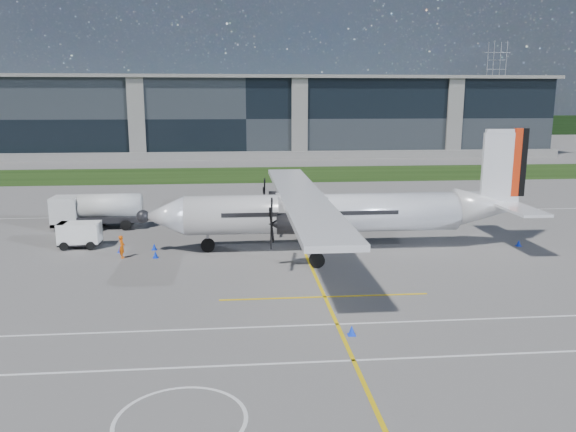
{
  "coord_description": "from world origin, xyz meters",
  "views": [
    {
      "loc": [
        -1.86,
        -36.08,
        11.04
      ],
      "look_at": [
        1.67,
        2.58,
        2.98
      ],
      "focal_mm": 35.0,
      "sensor_mm": 36.0,
      "label": 1
    }
  ],
  "objects_px": {
    "safety_cone_portwing": "(352,330)",
    "safety_cone_nose_port": "(155,254)",
    "fuel_tanker_truck": "(91,211)",
    "safety_cone_nose_stbd": "(154,247)",
    "baggage_tug": "(80,235)",
    "safety_cone_stbdwing": "(290,208)",
    "safety_cone_fwd": "(120,249)",
    "ground_crew_person": "(122,245)",
    "safety_cone_tail": "(519,243)",
    "turboprop_aircraft": "(337,190)",
    "pylon_east": "(495,88)"
  },
  "relations": [
    {
      "from": "safety_cone_tail",
      "to": "pylon_east",
      "type": "bearing_deg",
      "value": 65.89
    },
    {
      "from": "safety_cone_portwing",
      "to": "safety_cone_nose_port",
      "type": "bearing_deg",
      "value": 127.78
    },
    {
      "from": "baggage_tug",
      "to": "safety_cone_stbdwing",
      "type": "distance_m",
      "value": 21.77
    },
    {
      "from": "turboprop_aircraft",
      "to": "safety_cone_nose_stbd",
      "type": "bearing_deg",
      "value": 175.92
    },
    {
      "from": "fuel_tanker_truck",
      "to": "safety_cone_stbdwing",
      "type": "relative_size",
      "value": 16.1
    },
    {
      "from": "turboprop_aircraft",
      "to": "baggage_tug",
      "type": "bearing_deg",
      "value": 173.35
    },
    {
      "from": "fuel_tanker_truck",
      "to": "safety_cone_fwd",
      "type": "xyz_separation_m",
      "value": [
        4.06,
        -8.39,
        -1.26
      ]
    },
    {
      "from": "safety_cone_nose_stbd",
      "to": "safety_cone_stbdwing",
      "type": "bearing_deg",
      "value": 51.31
    },
    {
      "from": "baggage_tug",
      "to": "safety_cone_stbdwing",
      "type": "height_order",
      "value": "baggage_tug"
    },
    {
      "from": "safety_cone_tail",
      "to": "safety_cone_fwd",
      "type": "xyz_separation_m",
      "value": [
        -30.17,
        0.97,
        0.0
      ]
    },
    {
      "from": "ground_crew_person",
      "to": "safety_cone_nose_stbd",
      "type": "height_order",
      "value": "ground_crew_person"
    },
    {
      "from": "ground_crew_person",
      "to": "turboprop_aircraft",
      "type": "bearing_deg",
      "value": -88.26
    },
    {
      "from": "fuel_tanker_truck",
      "to": "safety_cone_stbdwing",
      "type": "height_order",
      "value": "fuel_tanker_truck"
    },
    {
      "from": "safety_cone_portwing",
      "to": "safety_cone_tail",
      "type": "bearing_deg",
      "value": 43.36
    },
    {
      "from": "baggage_tug",
      "to": "safety_cone_nose_port",
      "type": "height_order",
      "value": "baggage_tug"
    },
    {
      "from": "pylon_east",
      "to": "safety_cone_fwd",
      "type": "xyz_separation_m",
      "value": [
        -95.56,
        -145.13,
        -14.75
      ]
    },
    {
      "from": "safety_cone_tail",
      "to": "safety_cone_portwing",
      "type": "bearing_deg",
      "value": -136.64
    },
    {
      "from": "turboprop_aircraft",
      "to": "ground_crew_person",
      "type": "xyz_separation_m",
      "value": [
        -15.59,
        -1.04,
        -3.54
      ]
    },
    {
      "from": "ground_crew_person",
      "to": "safety_cone_fwd",
      "type": "distance_m",
      "value": 1.77
    },
    {
      "from": "safety_cone_stbdwing",
      "to": "safety_cone_nose_port",
      "type": "xyz_separation_m",
      "value": [
        -11.2,
        -16.7,
        0.0
      ]
    },
    {
      "from": "pylon_east",
      "to": "safety_cone_portwing",
      "type": "xyz_separation_m",
      "value": [
        -81.54,
        -161.36,
        -14.75
      ]
    },
    {
      "from": "turboprop_aircraft",
      "to": "safety_cone_fwd",
      "type": "height_order",
      "value": "turboprop_aircraft"
    },
    {
      "from": "safety_cone_tail",
      "to": "baggage_tug",
      "type": "bearing_deg",
      "value": 175.38
    },
    {
      "from": "safety_cone_tail",
      "to": "safety_cone_portwing",
      "type": "height_order",
      "value": "same"
    },
    {
      "from": "safety_cone_nose_stbd",
      "to": "ground_crew_person",
      "type": "bearing_deg",
      "value": -134.11
    },
    {
      "from": "baggage_tug",
      "to": "safety_cone_fwd",
      "type": "bearing_deg",
      "value": -27.65
    },
    {
      "from": "baggage_tug",
      "to": "safety_cone_nose_stbd",
      "type": "bearing_deg",
      "value": -12.66
    },
    {
      "from": "turboprop_aircraft",
      "to": "fuel_tanker_truck",
      "type": "xyz_separation_m",
      "value": [
        -20.11,
        8.91,
        -2.97
      ]
    },
    {
      "from": "pylon_east",
      "to": "safety_cone_nose_stbd",
      "type": "relative_size",
      "value": 60.0
    },
    {
      "from": "baggage_tug",
      "to": "ground_crew_person",
      "type": "distance_m",
      "value": 5.0
    },
    {
      "from": "turboprop_aircraft",
      "to": "baggage_tug",
      "type": "height_order",
      "value": "turboprop_aircraft"
    },
    {
      "from": "fuel_tanker_truck",
      "to": "safety_cone_portwing",
      "type": "bearing_deg",
      "value": -53.73
    },
    {
      "from": "safety_cone_fwd",
      "to": "safety_cone_nose_port",
      "type": "distance_m",
      "value": 3.32
    },
    {
      "from": "safety_cone_fwd",
      "to": "safety_cone_nose_stbd",
      "type": "distance_m",
      "value": 2.45
    },
    {
      "from": "ground_crew_person",
      "to": "fuel_tanker_truck",
      "type": "bearing_deg",
      "value": 22.34
    },
    {
      "from": "baggage_tug",
      "to": "safety_cone_fwd",
      "type": "xyz_separation_m",
      "value": [
        3.3,
        -1.73,
        -0.71
      ]
    },
    {
      "from": "fuel_tanker_truck",
      "to": "safety_cone_nose_port",
      "type": "height_order",
      "value": "fuel_tanker_truck"
    },
    {
      "from": "safety_cone_stbdwing",
      "to": "safety_cone_nose_port",
      "type": "bearing_deg",
      "value": -123.85
    },
    {
      "from": "safety_cone_tail",
      "to": "safety_cone_nose_port",
      "type": "bearing_deg",
      "value": -178.33
    },
    {
      "from": "safety_cone_tail",
      "to": "safety_cone_fwd",
      "type": "relative_size",
      "value": 1.0
    },
    {
      "from": "ground_crew_person",
      "to": "safety_cone_nose_stbd",
      "type": "distance_m",
      "value": 2.88
    },
    {
      "from": "pylon_east",
      "to": "safety_cone_stbdwing",
      "type": "distance_m",
      "value": 154.34
    },
    {
      "from": "baggage_tug",
      "to": "safety_cone_nose_stbd",
      "type": "distance_m",
      "value": 5.9
    },
    {
      "from": "ground_crew_person",
      "to": "safety_cone_nose_stbd",
      "type": "relative_size",
      "value": 3.76
    },
    {
      "from": "fuel_tanker_truck",
      "to": "safety_cone_nose_stbd",
      "type": "xyz_separation_m",
      "value": [
        6.46,
        -7.94,
        -1.26
      ]
    },
    {
      "from": "fuel_tanker_truck",
      "to": "ground_crew_person",
      "type": "distance_m",
      "value": 10.94
    },
    {
      "from": "pylon_east",
      "to": "safety_cone_tail",
      "type": "relative_size",
      "value": 60.0
    },
    {
      "from": "safety_cone_tail",
      "to": "safety_cone_nose_port",
      "type": "height_order",
      "value": "same"
    },
    {
      "from": "safety_cone_tail",
      "to": "safety_cone_portwing",
      "type": "xyz_separation_m",
      "value": [
        -16.16,
        -15.26,
        0.0
      ]
    },
    {
      "from": "safety_cone_fwd",
      "to": "safety_cone_tail",
      "type": "bearing_deg",
      "value": -1.85
    }
  ]
}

